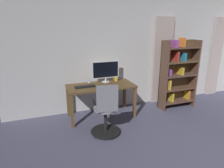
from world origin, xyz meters
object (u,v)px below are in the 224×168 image
Objects in this scene: computer_mouse at (89,83)px; cell_phone_by_monitor at (110,87)px; mug_coffee at (116,79)px; bookshelf at (177,74)px; desk at (101,89)px; computer_monitor at (106,70)px; office_chair at (106,112)px; computer_keyboard at (85,87)px.

computer_mouse is 0.69× the size of cell_phone_by_monitor.
mug_coffee is at bearing -158.10° from cell_phone_by_monitor.
mug_coffee is 0.07× the size of bookshelf.
desk is 0.32m from computer_mouse.
mug_coffee is (-0.25, 0.01, -0.22)m from computer_monitor.
bookshelf reaches higher than cell_phone_by_monitor.
desk is at bearing -94.63° from cell_phone_by_monitor.
computer_monitor is (-0.32, -0.99, 0.54)m from office_chair.
office_chair is 1.04m from computer_mouse.
mug_coffee reaches higher than computer_mouse.
computer_keyboard is (0.53, 0.23, -0.26)m from computer_monitor.
computer_mouse reaches higher than computer_keyboard.
office_chair is at bearing 18.94° from bookshelf.
mug_coffee reaches higher than cell_phone_by_monitor.
desk is 10.03× the size of cell_phone_by_monitor.
cell_phone_by_monitor is at bearing 156.20° from computer_keyboard.
computer_keyboard is at bearing 23.57° from computer_monitor.
computer_monitor is 0.37× the size of bookshelf.
computer_mouse is at bearing -86.62° from cell_phone_by_monitor.
computer_monitor reaches higher than office_chair.
computer_mouse is (0.21, -0.22, 0.11)m from desk.
bookshelf is at bearing 178.59° from computer_keyboard.
computer_monitor is 0.63m from computer_keyboard.
mug_coffee is at bearing -10.68° from bookshelf.
cell_phone_by_monitor reaches higher than desk.
computer_keyboard is at bearing 113.69° from office_chair.
cell_phone_by_monitor is at bearing 83.19° from computer_monitor.
computer_keyboard is 0.52m from cell_phone_by_monitor.
computer_monitor is 1.76m from bookshelf.
desk is at bearing 49.71° from computer_monitor.
desk is 3.40× the size of computer_keyboard.
mug_coffee is 1.50m from bookshelf.
bookshelf reaches higher than office_chair.
bookshelf is (-1.73, 0.29, -0.17)m from computer_monitor.
desk is 0.37m from computer_keyboard.
office_chair is 2.37× the size of computer_keyboard.
computer_monitor is at bearing -130.29° from desk.
computer_keyboard is at bearing 59.42° from computer_mouse.
desk is 0.81m from office_chair.
mug_coffee is at bearing -154.81° from desk.
computer_mouse is 0.06× the size of bookshelf.
cell_phone_by_monitor is (-0.26, -0.55, 0.27)m from office_chair.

